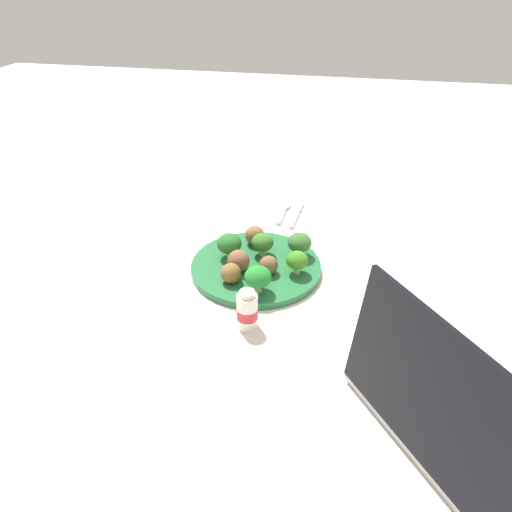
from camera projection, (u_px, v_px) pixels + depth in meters
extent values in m
plane|color=silver|center=(256.00, 270.00, 1.02)|extent=(4.00, 4.00, 0.00)
cylinder|color=#236638|center=(256.00, 267.00, 1.02)|extent=(0.28, 0.28, 0.02)
cylinder|color=#99CF67|center=(230.00, 254.00, 1.03)|extent=(0.02, 0.02, 0.01)
ellipsoid|color=#276127|center=(229.00, 244.00, 1.02)|extent=(0.05, 0.05, 0.04)
cylinder|color=#94CF6C|center=(299.00, 253.00, 1.04)|extent=(0.01, 0.01, 0.01)
ellipsoid|color=#36662E|center=(300.00, 243.00, 1.03)|extent=(0.05, 0.05, 0.04)
cylinder|color=#9DC36D|center=(262.00, 252.00, 1.04)|extent=(0.02, 0.02, 0.01)
ellipsoid|color=#346A26|center=(262.00, 242.00, 1.03)|extent=(0.05, 0.05, 0.04)
cylinder|color=#A7C56C|center=(297.00, 270.00, 0.98)|extent=(0.01, 0.01, 0.01)
ellipsoid|color=#377B1F|center=(297.00, 260.00, 0.97)|extent=(0.05, 0.05, 0.04)
cylinder|color=#97CD79|center=(258.00, 288.00, 0.93)|extent=(0.02, 0.02, 0.01)
ellipsoid|color=#227E2E|center=(258.00, 277.00, 0.91)|extent=(0.05, 0.05, 0.04)
sphere|color=brown|center=(238.00, 261.00, 0.98)|extent=(0.05, 0.05, 0.05)
sphere|color=brown|center=(269.00, 265.00, 0.97)|extent=(0.04, 0.04, 0.04)
sphere|color=brown|center=(255.00, 235.00, 1.07)|extent=(0.04, 0.04, 0.04)
sphere|color=brown|center=(231.00, 273.00, 0.95)|extent=(0.04, 0.04, 0.04)
cube|color=white|center=(289.00, 215.00, 1.23)|extent=(0.17, 0.12, 0.01)
cube|color=silver|center=(281.00, 216.00, 1.22)|extent=(0.09, 0.02, 0.01)
cube|color=silver|center=(286.00, 206.00, 1.27)|extent=(0.03, 0.02, 0.01)
cube|color=silver|center=(294.00, 219.00, 1.21)|extent=(0.09, 0.02, 0.01)
cube|color=silver|center=(299.00, 207.00, 1.26)|extent=(0.06, 0.02, 0.01)
cylinder|color=white|center=(247.00, 311.00, 0.85)|extent=(0.04, 0.04, 0.07)
cylinder|color=red|center=(247.00, 313.00, 0.85)|extent=(0.04, 0.04, 0.02)
cylinder|color=silver|center=(247.00, 294.00, 0.83)|extent=(0.03, 0.03, 0.01)
cube|color=silver|center=(472.00, 426.00, 0.67)|extent=(0.39, 0.37, 0.02)
cube|color=black|center=(474.00, 422.00, 0.67)|extent=(0.32, 0.30, 0.00)
cube|color=black|center=(434.00, 398.00, 0.58)|extent=(0.27, 0.21, 0.20)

